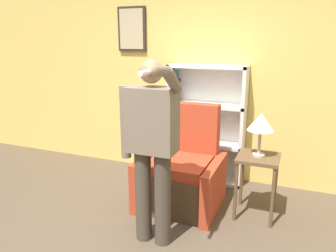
# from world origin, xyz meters

# --- Properties ---
(wall_back) EXTENTS (8.00, 0.11, 2.80)m
(wall_back) POSITION_xyz_m (-0.01, 2.03, 1.40)
(wall_back) COLOR #E0C160
(wall_back) RESTS_ON ground_plane
(bookcase) EXTENTS (1.00, 0.28, 1.53)m
(bookcase) POSITION_xyz_m (0.09, 1.87, 0.75)
(bookcase) COLOR white
(bookcase) RESTS_ON ground_plane
(armchair) EXTENTS (0.88, 0.81, 1.13)m
(armchair) POSITION_xyz_m (0.09, 1.11, 0.36)
(armchair) COLOR #4C3823
(armchair) RESTS_ON ground_plane
(person_standing) EXTENTS (0.58, 0.78, 1.69)m
(person_standing) POSITION_xyz_m (0.08, 0.31, 0.97)
(person_standing) COLOR #473D33
(person_standing) RESTS_ON ground_plane
(side_table) EXTENTS (0.42, 0.42, 0.68)m
(side_table) POSITION_xyz_m (0.91, 1.14, 0.54)
(side_table) COLOR brown
(side_table) RESTS_ON ground_plane
(table_lamp) EXTENTS (0.27, 0.27, 0.46)m
(table_lamp) POSITION_xyz_m (0.91, 1.14, 1.03)
(table_lamp) COLOR #B7B2A8
(table_lamp) RESTS_ON side_table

